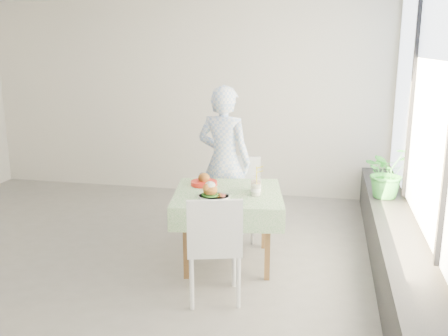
% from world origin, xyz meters
% --- Properties ---
extents(floor, '(6.00, 6.00, 0.00)m').
position_xyz_m(floor, '(0.00, 0.00, 0.00)').
color(floor, slate).
rests_on(floor, ground).
extents(wall_back, '(6.00, 0.02, 2.80)m').
position_xyz_m(wall_back, '(0.00, 2.50, 1.40)').
color(wall_back, silver).
rests_on(wall_back, ground).
extents(wall_right, '(0.02, 5.00, 2.80)m').
position_xyz_m(wall_right, '(3.00, 0.00, 1.40)').
color(wall_right, silver).
rests_on(wall_right, ground).
extents(window_pane, '(0.01, 4.80, 2.18)m').
position_xyz_m(window_pane, '(2.97, 0.00, 1.65)').
color(window_pane, '#D1E0F9').
rests_on(window_pane, ground).
extents(window_ledge, '(0.40, 4.80, 0.50)m').
position_xyz_m(window_ledge, '(2.80, 0.00, 0.25)').
color(window_ledge, black).
rests_on(window_ledge, ground).
extents(cafe_table, '(1.20, 1.20, 0.74)m').
position_xyz_m(cafe_table, '(1.18, 0.04, 0.46)').
color(cafe_table, brown).
rests_on(cafe_table, ground).
extents(chair_far, '(0.44, 0.44, 0.91)m').
position_xyz_m(chair_far, '(1.16, 0.75, 0.28)').
color(chair_far, white).
rests_on(chair_far, ground).
extents(chair_near, '(0.56, 0.56, 0.96)m').
position_xyz_m(chair_near, '(1.21, -0.73, 0.29)').
color(chair_near, white).
rests_on(chair_near, ground).
extents(diner, '(0.70, 0.54, 1.73)m').
position_xyz_m(diner, '(0.98, 0.81, 0.87)').
color(diner, '#94B5EC').
rests_on(diner, ground).
extents(main_dish, '(0.30, 0.30, 0.16)m').
position_xyz_m(main_dish, '(1.06, -0.17, 0.79)').
color(main_dish, white).
rests_on(main_dish, cafe_table).
extents(juice_cup_orange, '(0.11, 0.11, 0.30)m').
position_xyz_m(juice_cup_orange, '(1.44, 0.11, 0.81)').
color(juice_cup_orange, white).
rests_on(juice_cup_orange, cafe_table).
extents(juice_cup_lemonade, '(0.10, 0.10, 0.29)m').
position_xyz_m(juice_cup_lemonade, '(1.46, -0.02, 0.81)').
color(juice_cup_lemonade, white).
rests_on(juice_cup_lemonade, cafe_table).
extents(second_dish, '(0.27, 0.27, 0.13)m').
position_xyz_m(second_dish, '(0.88, 0.23, 0.78)').
color(second_dish, red).
rests_on(second_dish, cafe_table).
extents(potted_plant, '(0.69, 0.68, 0.58)m').
position_xyz_m(potted_plant, '(2.78, 1.02, 0.79)').
color(potted_plant, '#277639').
rests_on(potted_plant, window_ledge).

